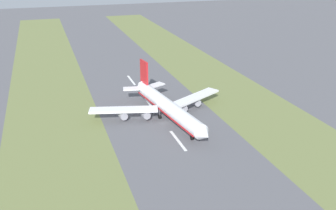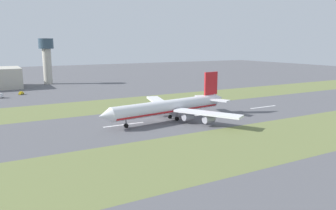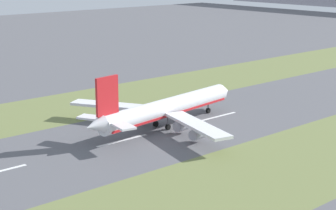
% 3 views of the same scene
% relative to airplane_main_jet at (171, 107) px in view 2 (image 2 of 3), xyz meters
% --- Properties ---
extents(ground_plane, '(800.00, 800.00, 0.00)m').
position_rel_airplane_main_jet_xyz_m(ground_plane, '(2.16, 4.87, -6.02)').
color(ground_plane, '#56565B').
extents(grass_median_west, '(40.00, 600.00, 0.01)m').
position_rel_airplane_main_jet_xyz_m(grass_median_west, '(-42.84, 4.87, -6.02)').
color(grass_median_west, olive).
rests_on(grass_median_west, ground).
extents(grass_median_east, '(40.00, 600.00, 0.01)m').
position_rel_airplane_main_jet_xyz_m(grass_median_east, '(47.16, 4.87, -6.02)').
color(grass_median_east, olive).
rests_on(grass_median_east, ground).
extents(centreline_dash_near, '(1.20, 18.00, 0.01)m').
position_rel_airplane_main_jet_xyz_m(centreline_dash_near, '(2.16, -58.11, -6.01)').
color(centreline_dash_near, silver).
rests_on(centreline_dash_near, ground).
extents(centreline_dash_mid, '(1.20, 18.00, 0.01)m').
position_rel_airplane_main_jet_xyz_m(centreline_dash_mid, '(2.16, -18.11, -6.01)').
color(centreline_dash_mid, silver).
rests_on(centreline_dash_mid, ground).
extents(centreline_dash_far, '(1.20, 18.00, 0.01)m').
position_rel_airplane_main_jet_xyz_m(centreline_dash_far, '(2.16, 21.89, -6.01)').
color(centreline_dash_far, silver).
rests_on(centreline_dash_far, ground).
extents(airplane_main_jet, '(63.51, 67.11, 20.20)m').
position_rel_airplane_main_jet_xyz_m(airplane_main_jet, '(0.00, 0.00, 0.00)').
color(airplane_main_jet, white).
rests_on(airplane_main_jet, ground).
extents(control_tower, '(12.00, 12.00, 37.75)m').
position_rel_airplane_main_jet_xyz_m(control_tower, '(166.06, 25.13, 17.25)').
color(control_tower, '#BCB7A8').
rests_on(control_tower, ground).
extents(apron_car, '(4.69, 3.85, 2.03)m').
position_rel_airplane_main_jet_xyz_m(apron_car, '(113.19, 51.26, -5.02)').
color(apron_car, gold).
rests_on(apron_car, ground).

